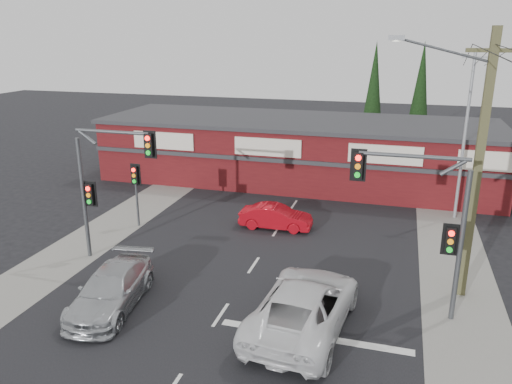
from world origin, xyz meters
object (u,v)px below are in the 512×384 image
(silver_suv, at_px, (111,289))
(utility_pole, at_px, (475,160))
(shop_building, at_px, (297,150))
(white_suv, at_px, (304,305))
(red_sedan, at_px, (276,217))

(silver_suv, height_order, utility_pole, utility_pole)
(shop_building, xyz_separation_m, utility_pole, (9.36, -14.00, 3.26))
(white_suv, relative_size, red_sedan, 1.66)
(silver_suv, bearing_deg, shop_building, 72.51)
(white_suv, height_order, shop_building, shop_building)
(red_sedan, bearing_deg, shop_building, 4.20)
(white_suv, distance_m, shop_building, 18.49)
(white_suv, xyz_separation_m, silver_suv, (-7.11, -0.64, -0.15))
(red_sedan, bearing_deg, utility_pole, -120.15)
(silver_suv, xyz_separation_m, shop_building, (3.08, 18.63, 1.42))
(silver_suv, bearing_deg, red_sedan, 59.14)
(silver_suv, height_order, red_sedan, silver_suv)
(white_suv, xyz_separation_m, shop_building, (-4.03, 18.00, 1.27))
(utility_pole, bearing_deg, white_suv, -143.11)
(shop_building, bearing_deg, white_suv, -77.38)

